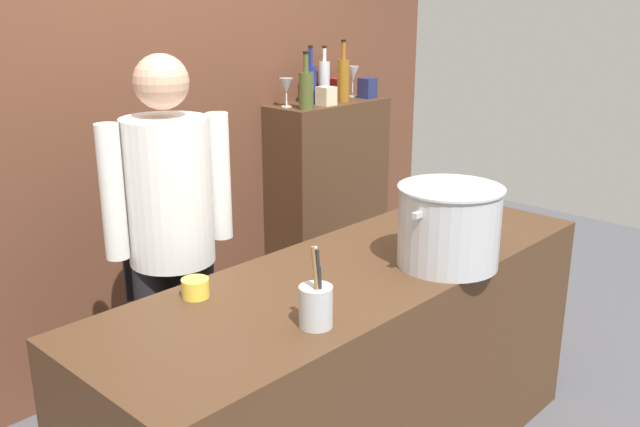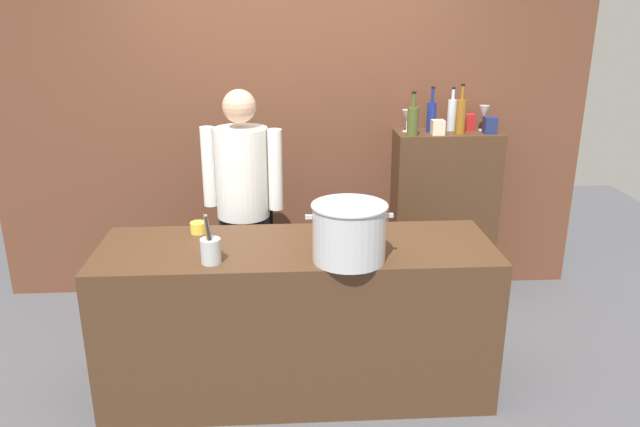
{
  "view_description": "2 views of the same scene",
  "coord_description": "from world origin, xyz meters",
  "px_view_note": "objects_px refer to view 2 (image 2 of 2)",
  "views": [
    {
      "loc": [
        -1.82,
        -1.53,
        1.86
      ],
      "look_at": [
        0.15,
        0.33,
        1.01
      ],
      "focal_mm": 38.97,
      "sensor_mm": 36.0,
      "label": 1
    },
    {
      "loc": [
        -0.06,
        -3.14,
        2.17
      ],
      "look_at": [
        0.15,
        0.34,
        0.96
      ],
      "focal_mm": 34.56,
      "sensor_mm": 36.0,
      "label": 2
    }
  ],
  "objects_px": {
    "stockpot_large": "(349,233)",
    "wine_bottle_cobalt": "(431,116)",
    "utensil_crock": "(211,250)",
    "butter_jar": "(198,228)",
    "chef": "(243,197)",
    "wine_bottle_clear": "(452,114)",
    "wine_glass_wide": "(484,113)",
    "wine_bottle_amber": "(461,116)",
    "spice_tin_cream": "(438,127)",
    "wine_bottle_olive": "(413,120)",
    "wine_glass_short": "(407,116)",
    "spice_tin_red": "(468,122)",
    "spice_tin_navy": "(490,125)"
  },
  "relations": [
    {
      "from": "chef",
      "to": "spice_tin_cream",
      "type": "distance_m",
      "value": 1.47
    },
    {
      "from": "spice_tin_cream",
      "to": "spice_tin_navy",
      "type": "bearing_deg",
      "value": 2.46
    },
    {
      "from": "wine_bottle_clear",
      "to": "wine_glass_wide",
      "type": "relative_size",
      "value": 1.71
    },
    {
      "from": "butter_jar",
      "to": "spice_tin_cream",
      "type": "height_order",
      "value": "spice_tin_cream"
    },
    {
      "from": "butter_jar",
      "to": "wine_bottle_cobalt",
      "type": "distance_m",
      "value": 1.9
    },
    {
      "from": "utensil_crock",
      "to": "wine_bottle_amber",
      "type": "xyz_separation_m",
      "value": [
        1.64,
        1.34,
        0.43
      ]
    },
    {
      "from": "utensil_crock",
      "to": "wine_bottle_olive",
      "type": "distance_m",
      "value": 1.87
    },
    {
      "from": "spice_tin_red",
      "to": "butter_jar",
      "type": "bearing_deg",
      "value": -150.83
    },
    {
      "from": "spice_tin_navy",
      "to": "spice_tin_red",
      "type": "bearing_deg",
      "value": 132.33
    },
    {
      "from": "spice_tin_cream",
      "to": "wine_bottle_clear",
      "type": "bearing_deg",
      "value": 46.06
    },
    {
      "from": "wine_bottle_olive",
      "to": "wine_bottle_cobalt",
      "type": "distance_m",
      "value": 0.2
    },
    {
      "from": "butter_jar",
      "to": "spice_tin_navy",
      "type": "height_order",
      "value": "spice_tin_navy"
    },
    {
      "from": "wine_glass_short",
      "to": "spice_tin_cream",
      "type": "distance_m",
      "value": 0.24
    },
    {
      "from": "chef",
      "to": "stockpot_large",
      "type": "xyz_separation_m",
      "value": [
        0.59,
        -0.91,
        0.09
      ]
    },
    {
      "from": "spice_tin_cream",
      "to": "chef",
      "type": "bearing_deg",
      "value": -162.99
    },
    {
      "from": "wine_glass_short",
      "to": "spice_tin_red",
      "type": "xyz_separation_m",
      "value": [
        0.46,
        0.04,
        -0.05
      ]
    },
    {
      "from": "chef",
      "to": "wine_glass_short",
      "type": "xyz_separation_m",
      "value": [
        1.16,
        0.53,
        0.42
      ]
    },
    {
      "from": "chef",
      "to": "wine_bottle_cobalt",
      "type": "height_order",
      "value": "chef"
    },
    {
      "from": "chef",
      "to": "wine_bottle_amber",
      "type": "bearing_deg",
      "value": -150.7
    },
    {
      "from": "stockpot_large",
      "to": "wine_bottle_cobalt",
      "type": "xyz_separation_m",
      "value": [
        0.74,
        1.42,
        0.34
      ]
    },
    {
      "from": "wine_bottle_olive",
      "to": "wine_bottle_cobalt",
      "type": "xyz_separation_m",
      "value": [
        0.16,
        0.12,
        0.01
      ]
    },
    {
      "from": "wine_bottle_cobalt",
      "to": "chef",
      "type": "bearing_deg",
      "value": -159.06
    },
    {
      "from": "wine_bottle_cobalt",
      "to": "stockpot_large",
      "type": "bearing_deg",
      "value": -117.43
    },
    {
      "from": "utensil_crock",
      "to": "wine_bottle_olive",
      "type": "xyz_separation_m",
      "value": [
        1.28,
        1.3,
        0.41
      ]
    },
    {
      "from": "stockpot_large",
      "to": "utensil_crock",
      "type": "height_order",
      "value": "stockpot_large"
    },
    {
      "from": "spice_tin_navy",
      "to": "spice_tin_red",
      "type": "xyz_separation_m",
      "value": [
        -0.12,
        0.13,
        -0.0
      ]
    },
    {
      "from": "spice_tin_navy",
      "to": "spice_tin_red",
      "type": "relative_size",
      "value": 1.02
    },
    {
      "from": "stockpot_large",
      "to": "spice_tin_navy",
      "type": "xyz_separation_m",
      "value": [
        1.15,
        1.35,
        0.28
      ]
    },
    {
      "from": "utensil_crock",
      "to": "spice_tin_red",
      "type": "relative_size",
      "value": 2.28
    },
    {
      "from": "butter_jar",
      "to": "wine_bottle_cobalt",
      "type": "height_order",
      "value": "wine_bottle_cobalt"
    },
    {
      "from": "wine_bottle_clear",
      "to": "wine_glass_short",
      "type": "xyz_separation_m",
      "value": [
        -0.33,
        -0.03,
        -0.01
      ]
    },
    {
      "from": "stockpot_large",
      "to": "wine_bottle_cobalt",
      "type": "distance_m",
      "value": 1.64
    },
    {
      "from": "chef",
      "to": "utensil_crock",
      "type": "relative_size",
      "value": 6.25
    },
    {
      "from": "wine_bottle_cobalt",
      "to": "wine_bottle_amber",
      "type": "bearing_deg",
      "value": -20.97
    },
    {
      "from": "wine_bottle_cobalt",
      "to": "spice_tin_navy",
      "type": "distance_m",
      "value": 0.42
    },
    {
      "from": "wine_bottle_clear",
      "to": "spice_tin_navy",
      "type": "distance_m",
      "value": 0.28
    },
    {
      "from": "wine_bottle_clear",
      "to": "wine_bottle_cobalt",
      "type": "xyz_separation_m",
      "value": [
        -0.16,
        -0.04,
        -0.0
      ]
    },
    {
      "from": "wine_bottle_cobalt",
      "to": "wine_bottle_amber",
      "type": "distance_m",
      "value": 0.21
    },
    {
      "from": "wine_bottle_amber",
      "to": "chef",
      "type": "bearing_deg",
      "value": -164.05
    },
    {
      "from": "wine_bottle_cobalt",
      "to": "utensil_crock",
      "type": "bearing_deg",
      "value": -135.53
    },
    {
      "from": "wine_bottle_olive",
      "to": "wine_glass_wide",
      "type": "relative_size",
      "value": 1.68
    },
    {
      "from": "wine_bottle_clear",
      "to": "utensil_crock",
      "type": "bearing_deg",
      "value": -137.65
    },
    {
      "from": "wine_bottle_cobalt",
      "to": "spice_tin_navy",
      "type": "bearing_deg",
      "value": -10.77
    },
    {
      "from": "butter_jar",
      "to": "wine_bottle_clear",
      "type": "distance_m",
      "value": 2.06
    },
    {
      "from": "butter_jar",
      "to": "spice_tin_navy",
      "type": "bearing_deg",
      "value": 24.52
    },
    {
      "from": "chef",
      "to": "wine_bottle_cobalt",
      "type": "xyz_separation_m",
      "value": [
        1.33,
        0.51,
        0.43
      ]
    },
    {
      "from": "wine_bottle_clear",
      "to": "spice_tin_navy",
      "type": "bearing_deg",
      "value": -26.31
    },
    {
      "from": "spice_tin_red",
      "to": "wine_bottle_cobalt",
      "type": "bearing_deg",
      "value": -168.9
    },
    {
      "from": "wine_bottle_cobalt",
      "to": "wine_bottle_amber",
      "type": "height_order",
      "value": "wine_bottle_amber"
    },
    {
      "from": "wine_glass_wide",
      "to": "utensil_crock",
      "type": "bearing_deg",
      "value": -141.82
    }
  ]
}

